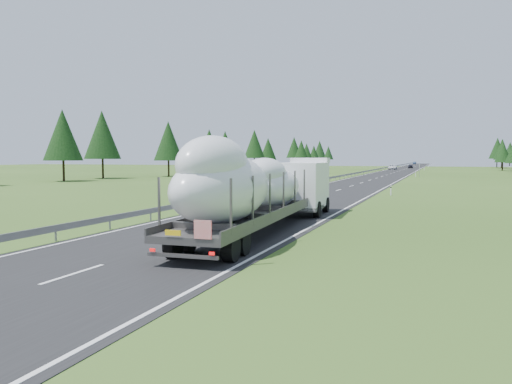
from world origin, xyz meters
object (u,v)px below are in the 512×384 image
(highway_sign, at_px, (419,168))
(boat_truck, at_px, (260,186))
(distant_car_dark, at_px, (410,166))
(distant_car_blue, at_px, (415,163))
(distant_van, at_px, (392,167))

(highway_sign, distance_m, boat_truck, 78.22)
(highway_sign, xyz_separation_m, distant_car_dark, (-6.33, 80.81, -1.12))
(boat_truck, bearing_deg, distant_car_blue, 91.23)
(distant_car_dark, xyz_separation_m, distant_car_blue, (-4.02, 108.25, 0.00))
(distant_car_dark, height_order, distant_car_blue, distant_car_blue)
(boat_truck, height_order, distant_car_blue, boat_truck)
(distant_car_dark, bearing_deg, boat_truck, -93.95)
(distant_van, distance_m, distant_car_blue, 128.40)
(distant_car_dark, distance_m, distant_car_blue, 108.33)
(highway_sign, relative_size, distant_van, 0.49)
(highway_sign, xyz_separation_m, distant_car_blue, (-10.34, 189.06, -1.12))
(distant_car_blue, bearing_deg, boat_truck, -86.94)
(boat_truck, height_order, distant_van, boat_truck)
(highway_sign, distance_m, distant_car_dark, 81.06)
(highway_sign, xyz_separation_m, distant_van, (-10.61, 60.66, -1.07))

